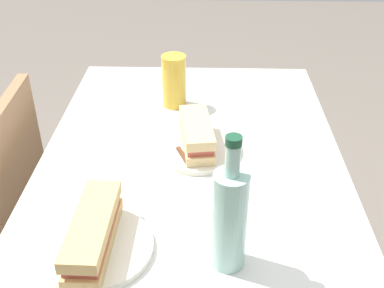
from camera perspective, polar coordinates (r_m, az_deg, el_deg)
dining_table at (r=1.31m, az=0.00°, el=-5.49°), size 1.05×0.75×0.75m
plate_near at (r=0.97m, az=-11.34°, el=-11.92°), size 0.22×0.22×0.01m
baguette_sandwich_near at (r=0.94m, az=-11.61°, el=-10.10°), size 0.23×0.07×0.07m
knife_near at (r=0.97m, az=-14.38°, el=-11.69°), size 0.18×0.04×0.01m
plate_far at (r=1.23m, az=0.54°, el=-0.52°), size 0.22×0.22×0.01m
baguette_sandwich_far at (r=1.21m, az=0.55°, el=1.13°), size 0.20×0.10×0.07m
knife_far at (r=1.21m, az=-1.64°, el=-0.51°), size 0.17×0.08×0.01m
water_bottle at (r=0.86m, az=4.46°, el=-8.66°), size 0.06×0.06×0.28m
beer_glass at (r=1.42m, az=-2.13°, el=7.44°), size 0.07×0.07×0.15m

